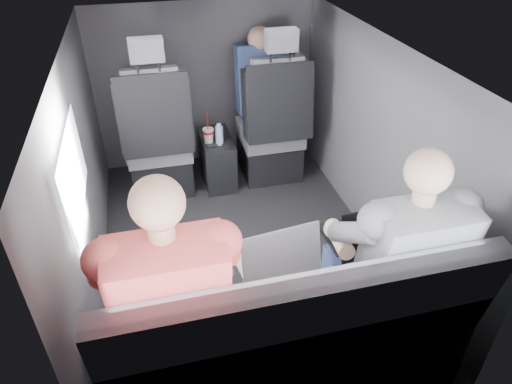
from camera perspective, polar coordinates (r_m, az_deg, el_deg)
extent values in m
plane|color=black|center=(3.15, -1.88, -6.85)|extent=(2.60, 2.60, 0.00)
plane|color=#B2B2AD|center=(2.49, -2.48, 17.37)|extent=(2.60, 2.60, 0.00)
cube|color=#56565B|center=(2.75, -20.79, 1.27)|extent=(0.02, 2.60, 1.35)
cube|color=#56565B|center=(3.05, 14.70, 5.77)|extent=(0.02, 2.60, 1.35)
cube|color=#56565B|center=(3.92, -6.32, 13.08)|extent=(1.80, 0.02, 1.35)
cube|color=#56565B|center=(1.80, 7.17, -16.83)|extent=(1.80, 0.02, 1.35)
cube|color=white|center=(2.38, -21.81, 2.12)|extent=(0.02, 0.75, 0.42)
cube|color=black|center=(3.39, 2.93, 12.11)|extent=(0.35, 0.11, 0.59)
cube|color=black|center=(3.78, -11.69, 2.81)|extent=(0.46, 0.48, 0.30)
cube|color=slate|center=(3.65, -12.07, 5.75)|extent=(0.48, 0.46, 0.14)
cube|color=slate|center=(3.31, -12.58, 9.81)|extent=(0.38, 0.18, 0.61)
cube|color=black|center=(3.33, -16.32, 8.80)|extent=(0.08, 0.21, 0.53)
cube|color=black|center=(3.33, -8.71, 9.84)|extent=(0.08, 0.21, 0.53)
cube|color=black|center=(3.25, -12.49, 9.20)|extent=(0.50, 0.11, 0.58)
cube|color=slate|center=(3.12, -13.56, 16.89)|extent=(0.22, 0.10, 0.15)
cube|color=black|center=(3.89, 1.60, 4.54)|extent=(0.46, 0.48, 0.30)
cube|color=slate|center=(3.77, 1.74, 7.45)|extent=(0.48, 0.46, 0.14)
cube|color=slate|center=(3.44, 2.76, 11.52)|extent=(0.38, 0.18, 0.61)
cube|color=black|center=(3.40, -0.88, 10.72)|extent=(0.08, 0.21, 0.53)
cube|color=black|center=(3.52, 6.26, 11.35)|extent=(0.08, 0.21, 0.53)
cube|color=black|center=(3.38, 3.07, 10.96)|extent=(0.50, 0.11, 0.58)
cube|color=slate|center=(3.26, 3.19, 18.43)|extent=(0.22, 0.10, 0.15)
cube|color=black|center=(3.75, -4.88, 4.08)|extent=(0.24, 0.48, 0.40)
cylinder|color=black|center=(3.54, -5.50, 5.92)|extent=(0.09, 0.09, 0.01)
cylinder|color=black|center=(3.55, -3.74, 6.13)|extent=(0.09, 0.09, 0.01)
cube|color=slate|center=(2.31, 3.83, -18.73)|extent=(1.60, 0.50, 0.45)
cube|color=slate|center=(1.82, 6.62, -15.56)|extent=(1.60, 0.17, 0.47)
cylinder|color=red|center=(3.53, -6.00, 7.50)|extent=(0.09, 0.09, 0.02)
cylinder|color=white|center=(3.53, -6.02, 7.79)|extent=(0.09, 0.09, 0.01)
cylinder|color=red|center=(3.49, -6.09, 8.90)|extent=(0.01, 0.01, 0.14)
cylinder|color=#99B4CF|center=(3.52, -4.60, 7.08)|extent=(0.06, 0.06, 0.15)
cylinder|color=#99B4CF|center=(3.48, -4.66, 8.31)|extent=(0.03, 0.03, 0.02)
cube|color=white|center=(2.19, -9.59, -8.94)|extent=(0.41, 0.37, 0.02)
cube|color=silver|center=(2.17, -9.57, -8.99)|extent=(0.30, 0.24, 0.00)
cube|color=white|center=(2.23, -9.82, -7.49)|extent=(0.11, 0.09, 0.00)
cube|color=white|center=(1.99, -9.45, -9.23)|extent=(0.33, 0.21, 0.23)
cube|color=white|center=(2.00, -9.47, -9.14)|extent=(0.29, 0.18, 0.20)
cube|color=silver|center=(2.21, 1.96, -7.85)|extent=(0.40, 0.30, 0.02)
cube|color=silver|center=(2.19, 2.08, -7.89)|extent=(0.32, 0.18, 0.00)
cube|color=silver|center=(2.26, 1.44, -6.38)|extent=(0.12, 0.07, 0.00)
cube|color=silver|center=(2.01, 3.29, -8.03)|extent=(0.37, 0.12, 0.24)
cube|color=white|center=(2.01, 3.24, -7.95)|extent=(0.33, 0.10, 0.21)
cube|color=black|center=(2.39, 12.74, -5.07)|extent=(0.37, 0.27, 0.02)
cube|color=black|center=(2.37, 12.93, -5.08)|extent=(0.30, 0.15, 0.00)
cube|color=black|center=(2.43, 12.04, -3.80)|extent=(0.11, 0.06, 0.00)
cube|color=black|center=(2.20, 14.87, -4.95)|extent=(0.36, 0.09, 0.24)
cube|color=white|center=(2.21, 14.78, -4.89)|extent=(0.32, 0.07, 0.21)
cube|color=#313136|center=(2.11, -13.57, -14.17)|extent=(0.16, 0.47, 0.14)
cube|color=#313136|center=(2.11, -7.13, -13.30)|extent=(0.16, 0.47, 0.14)
cube|color=#313136|center=(2.49, -12.94, -14.62)|extent=(0.14, 0.14, 0.45)
cube|color=#313136|center=(2.49, -7.47, -13.87)|extent=(0.14, 0.14, 0.45)
cube|color=#E84C5C|center=(1.78, -10.57, -12.79)|extent=(0.42, 0.29, 0.57)
sphere|color=#D9A687|center=(1.54, -12.25, -1.33)|extent=(0.19, 0.19, 0.19)
cylinder|color=#D9A687|center=(2.06, -16.95, -9.79)|extent=(0.12, 0.29, 0.13)
cylinder|color=#D9A687|center=(2.06, -5.12, -8.18)|extent=(0.12, 0.29, 0.13)
cube|color=navy|center=(2.29, 12.87, -9.60)|extent=(0.15, 0.45, 0.13)
cube|color=navy|center=(2.38, 17.78, -8.47)|extent=(0.15, 0.45, 0.13)
cube|color=navy|center=(2.63, 9.91, -10.85)|extent=(0.13, 0.13, 0.45)
cube|color=navy|center=(2.72, 14.32, -9.86)|extent=(0.13, 0.13, 0.45)
cube|color=slate|center=(2.05, 18.96, -7.51)|extent=(0.41, 0.28, 0.55)
sphere|color=beige|center=(1.84, 20.74, 2.42)|extent=(0.18, 0.18, 0.18)
cylinder|color=beige|center=(2.20, 10.36, -5.72)|extent=(0.11, 0.28, 0.12)
cylinder|color=beige|center=(2.38, 19.41, -3.95)|extent=(0.11, 0.28, 0.12)
cube|color=navy|center=(3.76, 0.52, 14.05)|extent=(0.38, 0.24, 0.55)
sphere|color=#D9A687|center=(3.68, 0.46, 18.60)|extent=(0.19, 0.19, 0.19)
cube|color=navy|center=(3.92, 0.27, 10.35)|extent=(0.32, 0.38, 0.11)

